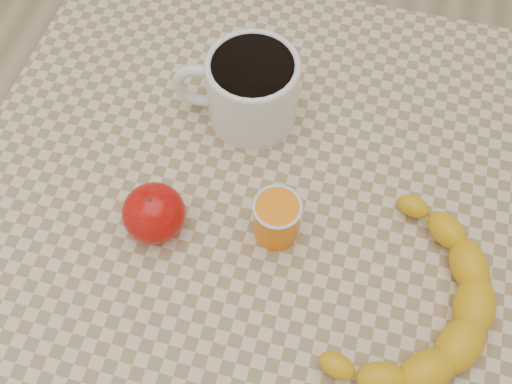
% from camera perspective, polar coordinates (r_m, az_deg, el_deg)
% --- Properties ---
extents(ground, '(3.00, 3.00, 0.00)m').
position_cam_1_polar(ground, '(1.46, -0.00, -14.69)').
color(ground, tan).
rests_on(ground, ground).
extents(table, '(0.80, 0.80, 0.75)m').
position_cam_1_polar(table, '(0.83, -0.00, -3.50)').
color(table, '#C9B58E').
rests_on(table, ground).
extents(coffee_mug, '(0.18, 0.14, 0.11)m').
position_cam_1_polar(coffee_mug, '(0.79, -0.59, 10.41)').
color(coffee_mug, white).
rests_on(coffee_mug, table).
extents(orange_juice_glass, '(0.06, 0.06, 0.07)m').
position_cam_1_polar(orange_juice_glass, '(0.70, 2.08, -2.66)').
color(orange_juice_glass, orange).
rests_on(orange_juice_glass, table).
extents(apple, '(0.09, 0.09, 0.07)m').
position_cam_1_polar(apple, '(0.72, -10.17, -2.08)').
color(apple, '#9A0507').
rests_on(apple, table).
extents(banana, '(0.44, 0.46, 0.05)m').
position_cam_1_polar(banana, '(0.70, 15.43, -10.62)').
color(banana, gold).
rests_on(banana, table).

